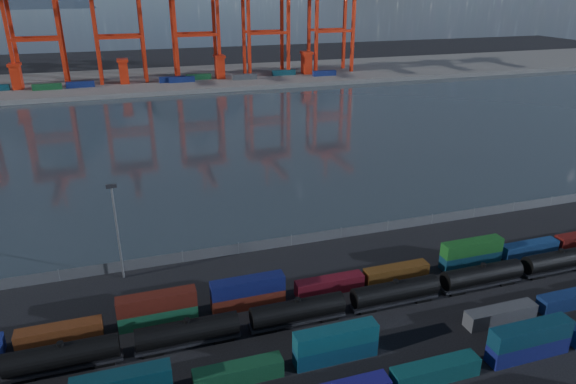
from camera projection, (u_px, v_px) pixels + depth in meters
name	position (u px, v px, depth m)	size (l,w,h in m)	color
ground	(355.00, 337.00, 70.88)	(700.00, 700.00, 0.00)	black
harbor_water	(216.00, 137.00, 163.37)	(700.00, 700.00, 0.00)	#28333A
far_quay	(177.00, 79.00, 255.49)	(700.00, 70.00, 2.00)	#514F4C
container_row_mid	(280.00, 360.00, 63.92)	(140.76, 2.25, 4.80)	#434549
container_row_north	(351.00, 278.00, 81.71)	(127.20, 2.26, 4.81)	navy
tanker_string	(440.00, 284.00, 79.38)	(122.58, 3.02, 4.33)	black
waterfront_fence	(291.00, 241.00, 95.16)	(160.12, 0.12, 2.20)	#595B5E
yard_light_mast	(117.00, 227.00, 81.72)	(1.60, 0.40, 16.60)	slate
gantry_cranes	(156.00, 4.00, 234.16)	(197.88, 43.92, 59.48)	red
quay_containers	(156.00, 80.00, 238.68)	(172.58, 10.99, 2.60)	navy
straddle_carriers	(173.00, 68.00, 243.39)	(140.00, 7.00, 11.10)	red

